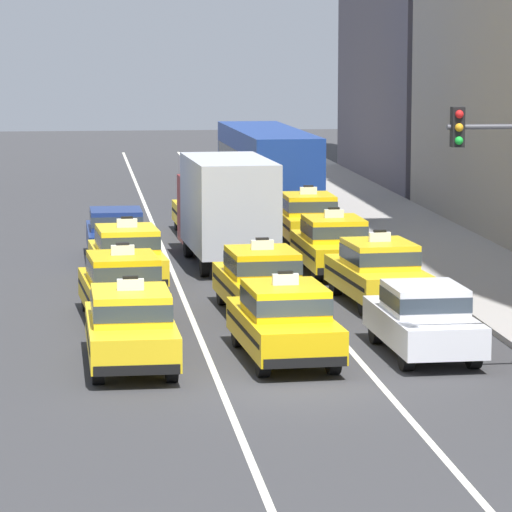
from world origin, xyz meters
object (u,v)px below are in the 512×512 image
Objects in this scene: sedan_left_fourth at (116,233)px; taxi_center_fourth at (204,210)px; taxi_right_fourth at (308,217)px; box_truck_center_third at (225,206)px; taxi_center_nearest at (284,320)px; taxi_right_sixth at (243,167)px; sedan_right_nearest at (424,318)px; bus_right_fifth at (267,165)px; taxi_left_second at (123,286)px; taxi_left_nearest at (131,326)px; taxi_left_third at (127,255)px; taxi_right_second at (378,271)px; taxi_right_third at (333,244)px; taxi_center_second at (262,280)px.

taxi_center_fourth is at bearing 59.09° from sedan_left_fourth.
taxi_right_fourth reaches higher than sedan_left_fourth.
taxi_center_nearest is at bearing -90.37° from box_truck_center_third.
taxi_center_nearest is 37.17m from taxi_right_sixth.
taxi_center_nearest is 1.07× the size of sedan_right_nearest.
taxi_right_fourth and taxi_right_sixth have the same top height.
bus_right_fifth is at bearing 77.52° from box_truck_center_third.
taxi_right_sixth is at bearing 78.67° from taxi_left_second.
taxi_left_nearest is 1.06× the size of sedan_left_fourth.
bus_right_fifth reaches higher than taxi_center_nearest.
taxi_left_second and taxi_center_nearest have the same top height.
taxi_center_fourth is 0.41× the size of bus_right_fifth.
sedan_left_fourth is 0.38× the size of bus_right_fifth.
taxi_left_third is 0.41× the size of bus_right_fifth.
taxi_left_second is 0.66× the size of box_truck_center_third.
taxi_left_third and taxi_center_nearest have the same top height.
sedan_right_nearest is 0.39× the size of bus_right_fifth.
taxi_right_second is at bearing 62.70° from taxi_center_nearest.
box_truck_center_third is 3.83m from taxi_right_third.
taxi_left_nearest and taxi_center_nearest have the same top height.
taxi_right_sixth is at bearing 89.87° from sedan_right_nearest.
taxi_left_third is at bearing -128.19° from taxi_right_fourth.
bus_right_fifth is at bearing -90.59° from taxi_right_sixth.
taxi_left_nearest and taxi_left_third have the same top height.
bus_right_fifth is at bearing 66.04° from taxi_center_fourth.
taxi_center_nearest and taxi_right_fourth have the same top height.
taxi_right_sixth is (3.15, 37.04, 0.00)m from taxi_center_nearest.
taxi_left_third is at bearing -129.08° from box_truck_center_third.
taxi_center_fourth is at bearing 98.57° from sedan_right_nearest.
sedan_left_fourth is at bearing 159.57° from box_truck_center_third.
taxi_center_second is 6.00m from sedan_right_nearest.
taxi_left_nearest is 6.61m from taxi_center_second.
taxi_right_third and taxi_right_sixth have the same top height.
taxi_right_third is 0.41× the size of bus_right_fifth.
taxi_center_second is 6.91m from taxi_right_third.
taxi_right_fourth is (-0.07, 11.63, 0.00)m from taxi_right_second.
taxi_center_second is 22.19m from bus_right_fifth.
taxi_left_second is at bearing -93.11° from taxi_left_third.
box_truck_center_third is 1.62× the size of sedan_right_nearest.
taxi_right_third is (6.20, -3.51, 0.03)m from sedan_left_fourth.
sedan_left_fourth is at bearing 89.32° from taxi_left_second.
taxi_right_second is 20.89m from bus_right_fifth.
taxi_right_second is at bearing -86.58° from taxi_right_third.
bus_right_fifth is (6.23, 12.18, 0.97)m from sedan_left_fourth.
sedan_left_fourth is 6.19m from taxi_center_fourth.
taxi_center_nearest and taxi_right_sixth have the same top height.
taxi_center_fourth is (3.30, 20.75, 0.00)m from taxi_left_nearest.
taxi_right_sixth is (3.15, 16.58, 0.00)m from taxi_center_fourth.
taxi_left_second is at bearing -101.33° from taxi_right_sixth.
taxi_left_nearest is 28.35m from bus_right_fifth.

